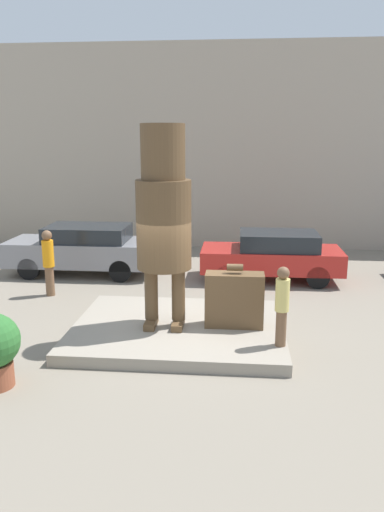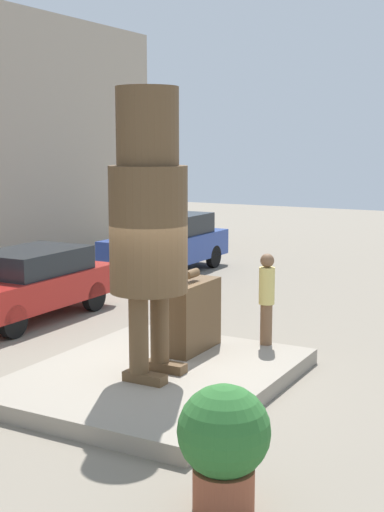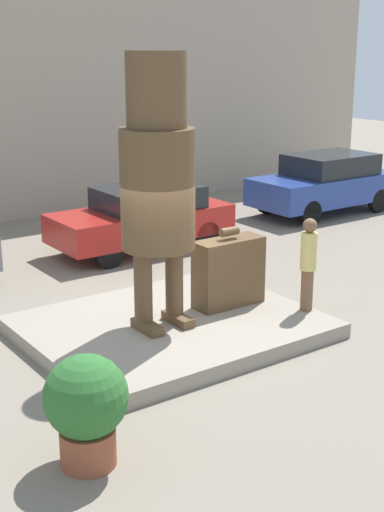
{
  "view_description": "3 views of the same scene",
  "coord_description": "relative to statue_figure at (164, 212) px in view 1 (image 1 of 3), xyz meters",
  "views": [
    {
      "loc": [
        1.23,
        -10.05,
        4.17
      ],
      "look_at": [
        0.29,
        -0.0,
        1.76
      ],
      "focal_mm": 35.0,
      "sensor_mm": 36.0,
      "label": 1
    },
    {
      "loc": [
        -8.88,
        -5.52,
        3.66
      ],
      "look_at": [
        0.67,
        -0.27,
        1.93
      ],
      "focal_mm": 50.0,
      "sensor_mm": 36.0,
      "label": 2
    },
    {
      "loc": [
        -5.99,
        -8.92,
        4.49
      ],
      "look_at": [
        0.22,
        -0.28,
        1.35
      ],
      "focal_mm": 50.0,
      "sensor_mm": 36.0,
      "label": 3
    }
  ],
  "objects": [
    {
      "name": "parked_car_grey",
      "position": [
        -3.26,
        4.75,
        -1.88
      ],
      "size": [
        4.51,
        1.76,
        1.53
      ],
      "rotation": [
        0.0,
        0.0,
        3.14
      ],
      "color": "gray",
      "rests_on": "ground_plane"
    },
    {
      "name": "parked_car_red",
      "position": [
        2.57,
        4.6,
        -1.92
      ],
      "size": [
        4.11,
        1.72,
        1.45
      ],
      "rotation": [
        0.0,
        0.0,
        3.14
      ],
      "color": "#B2231E",
      "rests_on": "ground_plane"
    },
    {
      "name": "building_backdrop",
      "position": [
        0.28,
        9.32,
        1.08
      ],
      "size": [
        28.0,
        0.6,
        7.56
      ],
      "color": "tan",
      "rests_on": "ground_plane"
    },
    {
      "name": "giant_suitcase",
      "position": [
        1.47,
        0.1,
        -1.86
      ],
      "size": [
        1.23,
        0.48,
        1.36
      ],
      "color": "brown",
      "rests_on": "pedestal"
    },
    {
      "name": "tourist",
      "position": [
        2.38,
        -0.86,
        -1.59
      ],
      "size": [
        0.27,
        0.27,
        1.58
      ],
      "color": "brown",
      "rests_on": "pedestal"
    },
    {
      "name": "worker_hivis",
      "position": [
        -3.5,
        2.52,
        -1.72
      ],
      "size": [
        0.3,
        0.3,
        1.79
      ],
      "color": "brown",
      "rests_on": "ground_plane"
    },
    {
      "name": "ground_plane",
      "position": [
        0.28,
        0.08,
        -2.7
      ],
      "size": [
        60.0,
        60.0,
        0.0
      ],
      "primitive_type": "plane",
      "color": "gray"
    },
    {
      "name": "pedestal",
      "position": [
        0.28,
        0.08,
        -2.57
      ],
      "size": [
        4.5,
        3.61,
        0.24
      ],
      "color": "gray",
      "rests_on": "ground_plane"
    },
    {
      "name": "statue_figure",
      "position": [
        0.0,
        0.0,
        0.0
      ],
      "size": [
        1.13,
        1.13,
        4.19
      ],
      "color": "brown",
      "rests_on": "pedestal"
    }
  ]
}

